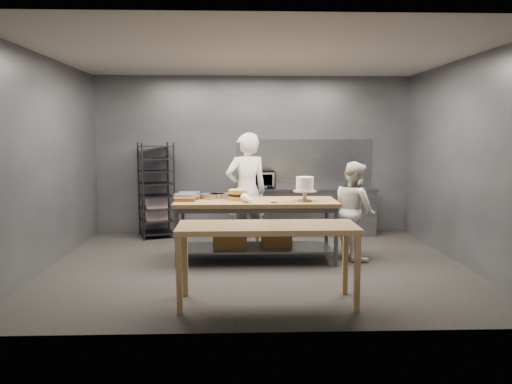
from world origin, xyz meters
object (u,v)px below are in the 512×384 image
microwave (260,180)px  frosted_cake_stand (305,186)px  chef_behind (247,192)px  chef_right (354,210)px  speed_rack (156,191)px  work_table (253,223)px  near_counter (267,232)px  layer_cake (238,195)px

microwave → frosted_cake_stand: (0.56, -2.04, 0.10)m
chef_behind → chef_right: (1.64, -0.63, -0.22)m
speed_rack → frosted_cake_stand: 3.19m
chef_behind → frosted_cake_stand: chef_behind is taller
work_table → near_counter: work_table is taller
chef_behind → layer_cake: bearing=60.7°
chef_right → frosted_cake_stand: 0.93m
near_counter → frosted_cake_stand: bearing=69.9°
work_table → chef_behind: size_ratio=1.25×
chef_behind → frosted_cake_stand: bearing=116.0°
work_table → speed_rack: (-1.75, 1.83, 0.28)m
near_counter → speed_rack: bearing=116.1°
frosted_cake_stand → layer_cake: bearing=171.2°
microwave → frosted_cake_stand: frosted_cake_stand is taller
near_counter → chef_right: size_ratio=1.34×
work_table → chef_behind: 0.83m
speed_rack → work_table: bearing=-46.3°
near_counter → speed_rack: size_ratio=1.14×
chef_behind → chef_right: size_ratio=1.29×
work_table → chef_right: (1.55, 0.10, 0.17)m
microwave → frosted_cake_stand: size_ratio=1.50×
work_table → chef_right: bearing=3.7°
microwave → near_counter: bearing=-91.4°
near_counter → chef_right: 2.50m
near_counter → frosted_cake_stand: 1.94m
chef_right → layer_cake: bearing=75.9°
microwave → chef_behind: bearing=-103.4°
speed_rack → frosted_cake_stand: speed_rack is taller
chef_right → layer_cake: chef_right is taller
work_table → chef_behind: bearing=97.2°
speed_rack → microwave: (1.94, 0.08, 0.19)m
speed_rack → chef_behind: bearing=-33.5°
speed_rack → chef_right: speed_rack is taller
work_table → frosted_cake_stand: 0.96m
microwave → layer_cake: microwave is taller
work_table → chef_behind: chef_behind is taller
chef_right → frosted_cake_stand: bearing=89.7°
near_counter → frosted_cake_stand: (0.66, 1.79, 0.34)m
near_counter → chef_right: chef_right is taller
chef_right → layer_cake: size_ratio=5.34×
near_counter → microwave: (0.09, 3.84, 0.24)m
work_table → frosted_cake_stand: size_ratio=6.66×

